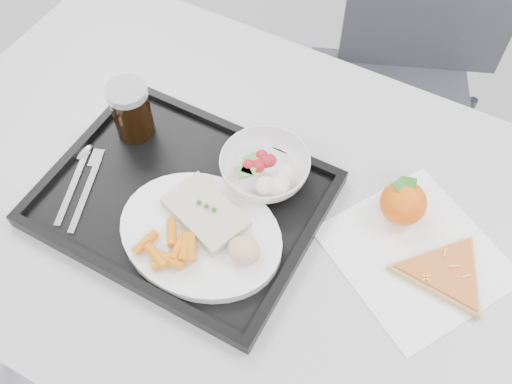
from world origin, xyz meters
TOP-DOWN VIEW (x-y plane):
  - table at (0.00, 0.30)m, footprint 1.20×0.80m
  - chair at (0.11, 0.96)m, footprint 0.55×0.56m
  - tray at (-0.08, 0.25)m, footprint 0.45×0.35m
  - dinner_plate at (-0.01, 0.21)m, footprint 0.27×0.27m
  - fish_fillet at (-0.02, 0.24)m, footprint 0.15×0.12m
  - bread_roll at (0.07, 0.20)m, footprint 0.06×0.06m
  - salad_bowl at (0.02, 0.36)m, footprint 0.15×0.15m
  - cola_glass at (-0.23, 0.34)m, footprint 0.07×0.07m
  - cutlery at (-0.25, 0.21)m, footprint 0.11×0.17m
  - napkin at (0.30, 0.35)m, footprint 0.34×0.33m
  - tangerine at (0.25, 0.41)m, footprint 0.09×0.09m
  - pizza_slice at (0.36, 0.34)m, footprint 0.24×0.24m
  - carrot_pile at (-0.03, 0.15)m, footprint 0.10×0.09m
  - salad_contents at (0.04, 0.35)m, footprint 0.09×0.08m

SIDE VIEW (x-z plane):
  - chair at x=0.11m, z-range 0.07..1.00m
  - table at x=0.00m, z-range 0.31..1.06m
  - napkin at x=0.30m, z-range 0.75..0.75m
  - tray at x=-0.08m, z-range 0.75..0.77m
  - pizza_slice at x=0.36m, z-range 0.75..0.77m
  - cutlery at x=-0.25m, z-range 0.76..0.77m
  - dinner_plate at x=-0.01m, z-range 0.77..0.78m
  - tangerine at x=0.25m, z-range 0.75..0.82m
  - salad_bowl at x=0.02m, z-range 0.77..0.81m
  - fish_fillet at x=-0.02m, z-range 0.78..0.80m
  - carrot_pile at x=-0.03m, z-range 0.78..0.81m
  - bread_roll at x=0.07m, z-range 0.78..0.82m
  - salad_contents at x=0.04m, z-range 0.79..0.81m
  - cola_glass at x=-0.23m, z-range 0.77..0.88m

